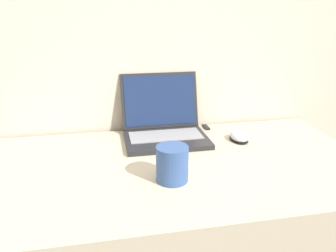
{
  "coord_description": "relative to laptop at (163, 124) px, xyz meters",
  "views": [
    {
      "loc": [
        -0.23,
        -0.64,
        1.27
      ],
      "look_at": [
        -0.0,
        0.51,
        0.85
      ],
      "focal_mm": 35.0,
      "sensor_mm": 36.0,
      "label": 1
    }
  ],
  "objects": [
    {
      "name": "desk",
      "position": [
        0.0,
        -0.25,
        -0.44
      ],
      "size": [
        1.37,
        0.73,
        0.76
      ],
      "color": "beige",
      "rests_on": "ground_plane"
    },
    {
      "name": "computer_mouse",
      "position": [
        0.3,
        -0.1,
        -0.04
      ],
      "size": [
        0.07,
        0.11,
        0.04
      ],
      "color": "black",
      "rests_on": "desk"
    },
    {
      "name": "laptop",
      "position": [
        0.0,
        0.0,
        0.0
      ],
      "size": [
        0.33,
        0.31,
        0.25
      ],
      "color": "#232326",
      "rests_on": "desk"
    },
    {
      "name": "drink_cup",
      "position": [
        -0.04,
        -0.37,
        0.0
      ],
      "size": [
        0.1,
        0.1,
        0.11
      ],
      "color": "#33518C",
      "rests_on": "desk"
    },
    {
      "name": "usb_stick",
      "position": [
        0.21,
        0.07,
        -0.05
      ],
      "size": [
        0.02,
        0.06,
        0.01
      ],
      "color": "black",
      "rests_on": "desk"
    },
    {
      "name": "wall_back",
      "position": [
        0.0,
        0.15,
        0.43
      ],
      "size": [
        7.0,
        0.04,
        2.5
      ],
      "color": "beige",
      "rests_on": "ground_plane"
    }
  ]
}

